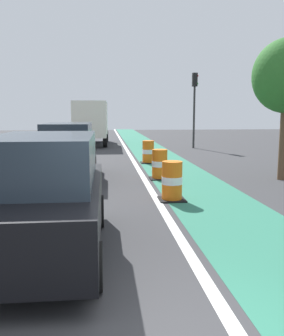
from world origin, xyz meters
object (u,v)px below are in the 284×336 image
at_px(parked_suv_second, 68,151).
at_px(traffic_light_corner, 195,97).
at_px(parked_suv_nearest, 45,195).
at_px(traffic_barrel_mid, 160,165).
at_px(traffic_barrel_front, 172,181).
at_px(delivery_truck_down_block, 92,121).
at_px(traffic_barrel_back, 148,152).

xyz_separation_m(parked_suv_second, traffic_light_corner, (7.47, 11.32, 2.47)).
xyz_separation_m(parked_suv_nearest, traffic_barrel_mid, (2.99, 6.98, -0.50)).
xyz_separation_m(traffic_barrel_front, delivery_truck_down_block, (-2.81, 18.48, 1.31)).
height_order(traffic_barrel_mid, delivery_truck_down_block, delivery_truck_down_block).
distance_m(traffic_barrel_back, delivery_truck_down_block, 11.29).
distance_m(parked_suv_nearest, parked_suv_second, 7.41).
bearing_deg(traffic_barrel_mid, traffic_barrel_back, 88.79).
relative_size(parked_suv_nearest, delivery_truck_down_block, 0.60).
distance_m(traffic_barrel_back, traffic_light_corner, 8.93).
bearing_deg(traffic_barrel_mid, traffic_barrel_front, -92.63).
bearing_deg(parked_suv_nearest, traffic_barrel_mid, 66.78).
xyz_separation_m(parked_suv_second, traffic_barrel_back, (3.42, 3.93, -0.50)).
bearing_deg(traffic_barrel_back, parked_suv_nearest, -105.23).
height_order(traffic_barrel_front, delivery_truck_down_block, delivery_truck_down_block).
relative_size(traffic_barrel_mid, traffic_light_corner, 0.21).
relative_size(parked_suv_second, traffic_barrel_front, 4.23).
xyz_separation_m(parked_suv_second, delivery_truck_down_block, (0.37, 14.72, 0.81)).
xyz_separation_m(traffic_barrel_back, delivery_truck_down_block, (-3.05, 10.79, 1.31)).
relative_size(parked_suv_second, traffic_barrel_mid, 4.23).
bearing_deg(traffic_light_corner, traffic_barrel_back, -118.72).
relative_size(traffic_barrel_front, delivery_truck_down_block, 0.14).
xyz_separation_m(traffic_barrel_front, traffic_barrel_mid, (0.15, 3.33, 0.00)).
bearing_deg(parked_suv_nearest, parked_suv_second, 92.61).
xyz_separation_m(parked_suv_nearest, traffic_barrel_front, (2.84, 3.64, -0.50)).
distance_m(traffic_barrel_mid, traffic_barrel_back, 4.36).
relative_size(traffic_barrel_front, traffic_barrel_back, 1.00).
xyz_separation_m(traffic_barrel_front, traffic_barrel_back, (0.24, 7.69, 0.00)).
distance_m(traffic_barrel_front, delivery_truck_down_block, 18.73).
height_order(parked_suv_nearest, traffic_barrel_front, parked_suv_nearest).
distance_m(traffic_barrel_mid, delivery_truck_down_block, 15.48).
bearing_deg(traffic_barrel_back, parked_suv_second, -131.06).
xyz_separation_m(traffic_barrel_mid, traffic_barrel_back, (0.09, 4.35, 0.00)).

